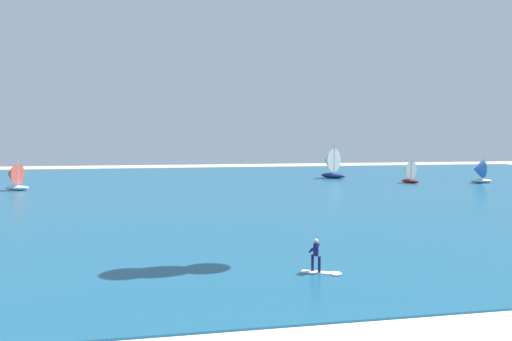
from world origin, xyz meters
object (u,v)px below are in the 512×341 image
sailboat_far_right (330,163)px  sailboat_mid_right (479,171)px  sailboat_mid_left (408,171)px  sailboat_far_left (13,176)px  kitesurfer (320,261)px

sailboat_far_right → sailboat_mid_right: (18.38, -12.15, -0.78)m
sailboat_mid_left → sailboat_far_left: bearing=179.9°
sailboat_far_left → kitesurfer: bearing=-58.3°
sailboat_far_right → kitesurfer: bearing=-110.0°
sailboat_far_left → sailboat_mid_right: (63.36, -2.18, -0.03)m
sailboat_far_left → sailboat_mid_right: sailboat_far_left is taller
kitesurfer → sailboat_far_right: 55.44m
sailboat_mid_right → sailboat_mid_left: bearing=168.2°
sailboat_far_right → sailboat_far_left: sailboat_far_right is taller
sailboat_mid_left → sailboat_far_right: bearing=129.8°
kitesurfer → sailboat_far_left: bearing=121.7°
kitesurfer → sailboat_mid_right: 54.66m
sailboat_mid_left → kitesurfer: bearing=-123.1°
sailboat_mid_left → sailboat_mid_right: sailboat_mid_right is taller
sailboat_far_right → sailboat_far_left: size_ratio=1.43×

